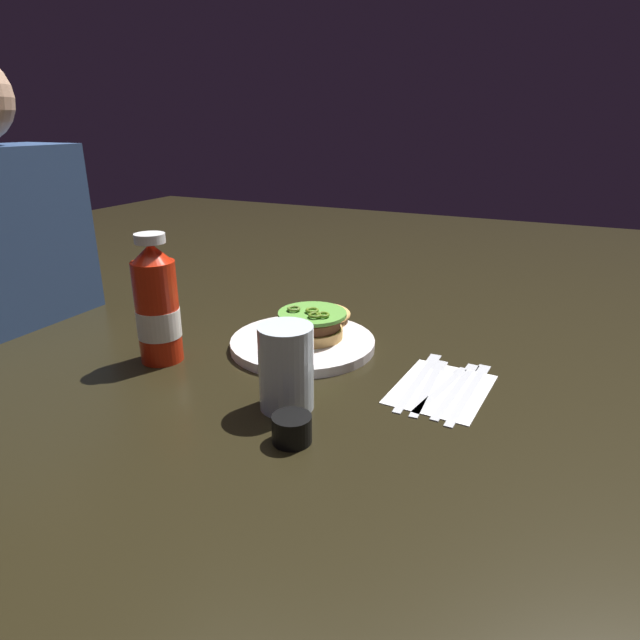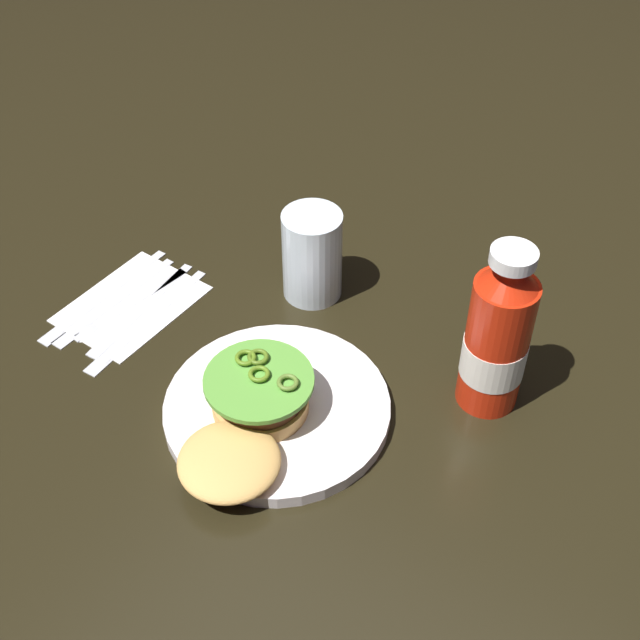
% 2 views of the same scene
% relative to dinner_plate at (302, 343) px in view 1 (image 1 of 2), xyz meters
% --- Properties ---
extents(ground_plane, '(3.00, 3.00, 0.00)m').
position_rel_dinner_plate_xyz_m(ground_plane, '(-0.05, -0.00, -0.01)').
color(ground_plane, black).
extents(dinner_plate, '(0.25, 0.25, 0.02)m').
position_rel_dinner_plate_xyz_m(dinner_plate, '(0.00, 0.00, 0.00)').
color(dinner_plate, white).
rests_on(dinner_plate, ground_plane).
extents(burger_sandwich, '(0.19, 0.13, 0.05)m').
position_rel_dinner_plate_xyz_m(burger_sandwich, '(0.04, -0.01, 0.03)').
color(burger_sandwich, tan).
rests_on(burger_sandwich, dinner_plate).
extents(ketchup_bottle, '(0.07, 0.07, 0.21)m').
position_rel_dinner_plate_xyz_m(ketchup_bottle, '(-0.14, 0.18, 0.08)').
color(ketchup_bottle, red).
rests_on(ketchup_bottle, ground_plane).
extents(water_glass, '(0.07, 0.07, 0.12)m').
position_rel_dinner_plate_xyz_m(water_glass, '(-0.19, -0.07, 0.05)').
color(water_glass, silver).
rests_on(water_glass, ground_plane).
extents(condiment_cup, '(0.05, 0.05, 0.03)m').
position_rel_dinner_plate_xyz_m(condiment_cup, '(-0.26, -0.12, 0.01)').
color(condiment_cup, black).
rests_on(condiment_cup, ground_plane).
extents(napkin, '(0.17, 0.14, 0.00)m').
position_rel_dinner_plate_xyz_m(napkin, '(-0.06, -0.25, -0.01)').
color(napkin, white).
rests_on(napkin, ground_plane).
extents(steak_knife, '(0.21, 0.03, 0.00)m').
position_rel_dinner_plate_xyz_m(steak_knife, '(-0.03, -0.29, -0.00)').
color(steak_knife, silver).
rests_on(steak_knife, napkin).
extents(table_knife, '(0.20, 0.03, 0.00)m').
position_rel_dinner_plate_xyz_m(table_knife, '(-0.03, -0.27, -0.00)').
color(table_knife, silver).
rests_on(table_knife, napkin).
extents(spoon_utensil, '(0.17, 0.05, 0.00)m').
position_rel_dinner_plate_xyz_m(spoon_utensil, '(-0.03, -0.26, -0.00)').
color(spoon_utensil, silver).
rests_on(spoon_utensil, napkin).
extents(fork_utensil, '(0.20, 0.03, 0.00)m').
position_rel_dinner_plate_xyz_m(fork_utensil, '(-0.04, -0.23, -0.00)').
color(fork_utensil, silver).
rests_on(fork_utensil, napkin).
extents(butter_knife, '(0.21, 0.02, 0.00)m').
position_rel_dinner_plate_xyz_m(butter_knife, '(-0.03, -0.22, -0.00)').
color(butter_knife, silver).
rests_on(butter_knife, napkin).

